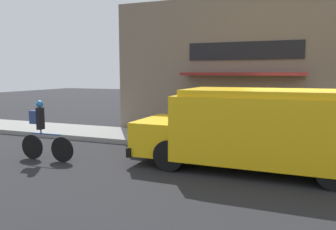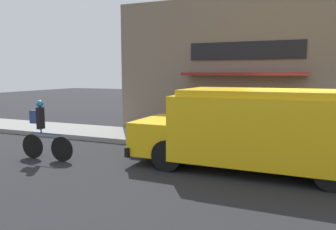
{
  "view_description": "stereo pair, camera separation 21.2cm",
  "coord_description": "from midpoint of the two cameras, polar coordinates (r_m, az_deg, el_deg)",
  "views": [
    {
      "loc": [
        0.02,
        -9.48,
        2.36
      ],
      "look_at": [
        -3.59,
        -0.2,
        1.1
      ],
      "focal_mm": 35.0,
      "sensor_mm": 36.0,
      "label": 1
    },
    {
      "loc": [
        0.21,
        -9.4,
        2.36
      ],
      "look_at": [
        -3.59,
        -0.2,
        1.1
      ],
      "focal_mm": 35.0,
      "sensor_mm": 36.0,
      "label": 2
    }
  ],
  "objects": [
    {
      "name": "ground_plane",
      "position": [
        9.73,
        20.04,
        -7.26
      ],
      "size": [
        70.0,
        70.0,
        0.0
      ],
      "primitive_type": "plane",
      "color": "#232326"
    },
    {
      "name": "sidewalk",
      "position": [
        10.8,
        20.2,
        -5.41
      ],
      "size": [
        28.0,
        2.23,
        0.16
      ],
      "color": "gray",
      "rests_on": "ground_plane"
    },
    {
      "name": "storefront",
      "position": [
        11.85,
        20.53,
        7.66
      ],
      "size": [
        13.36,
        1.04,
        5.09
      ],
      "color": "#756656",
      "rests_on": "ground_plane"
    },
    {
      "name": "school_bus",
      "position": [
        8.33,
        15.35,
        -2.11
      ],
      "size": [
        5.89,
        2.77,
        1.98
      ],
      "rotation": [
        0.0,
        0.0,
        -0.01
      ],
      "color": "yellow",
      "rests_on": "ground_plane"
    },
    {
      "name": "cyclist",
      "position": [
        9.58,
        -21.58,
        -2.84
      ],
      "size": [
        1.68,
        0.2,
        1.64
      ],
      "rotation": [
        0.0,
        0.0,
        0.03
      ],
      "color": "black",
      "rests_on": "ground_plane"
    },
    {
      "name": "trash_bin",
      "position": [
        11.22,
        22.15,
        -2.13
      ],
      "size": [
        0.58,
        0.58,
        0.95
      ],
      "color": "#2D5138",
      "rests_on": "sidewalk"
    }
  ]
}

